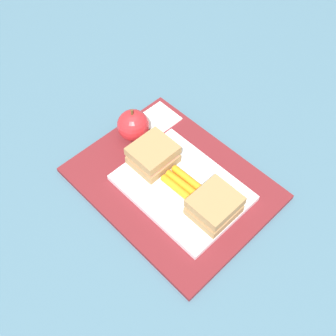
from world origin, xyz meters
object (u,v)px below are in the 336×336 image
Objects in this scene: food_tray at (182,188)px; apple at (133,125)px; paper_napkin at (159,118)px; carrot_sticks_bundle at (183,184)px; sandwich_half_right at (153,155)px; sandwich_half_left at (214,206)px.

apple reaches higher than food_tray.
carrot_sticks_bundle is at bearing 150.05° from paper_napkin.
carrot_sticks_bundle is 1.11× the size of paper_napkin.
paper_napkin is (0.16, -0.09, -0.00)m from food_tray.
sandwich_half_right is 0.08m from carrot_sticks_bundle.
paper_napkin is (0.16, -0.09, -0.02)m from carrot_sticks_bundle.
sandwich_half_left is 0.16m from sandwich_half_right.
apple is 0.08m from paper_napkin.
food_tray is 0.01m from carrot_sticks_bundle.
paper_napkin is at bearing -48.59° from sandwich_half_right.
paper_napkin is (-0.00, -0.07, -0.03)m from apple.
food_tray is at bearing 171.66° from apple.
sandwich_half_left is at bearing 179.41° from carrot_sticks_bundle.
sandwich_half_left is at bearing 174.35° from apple.
sandwich_half_left is 0.08m from carrot_sticks_bundle.
carrot_sticks_bundle is (0.08, -0.00, -0.01)m from sandwich_half_left.
apple is (0.08, -0.02, -0.00)m from sandwich_half_right.
sandwich_half_left is 0.26m from paper_napkin.
sandwich_half_left reaches higher than food_tray.
food_tray is at bearing 88.90° from carrot_sticks_bundle.
carrot_sticks_bundle is at bearing -91.10° from food_tray.
sandwich_half_left is 1.00× the size of sandwich_half_right.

